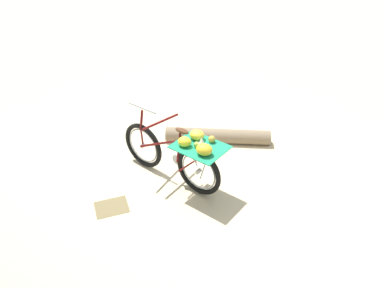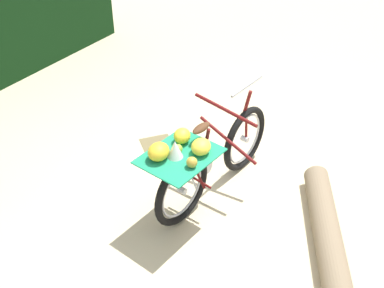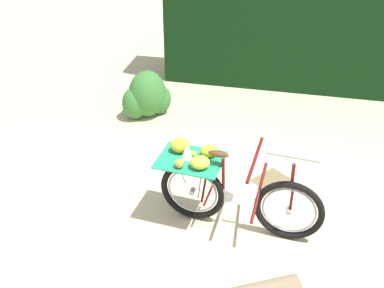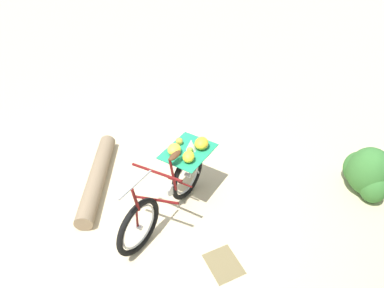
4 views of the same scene
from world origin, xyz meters
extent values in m
plane|color=beige|center=(0.00, 0.00, 0.00)|extent=(60.00, 60.00, 0.00)
cube|color=black|center=(3.62, 2.46, 1.13)|extent=(3.42, 4.04, 2.26)
torus|color=black|center=(0.48, -0.16, 0.36)|extent=(0.45, 0.65, 0.73)
torus|color=#B7B7BC|center=(0.48, -0.16, 0.36)|extent=(0.32, 0.49, 0.57)
cylinder|color=#B7B7BC|center=(0.48, -0.16, 0.36)|extent=(0.10, 0.09, 0.06)
torus|color=black|center=(-0.08, 0.73, 0.36)|extent=(0.45, 0.65, 0.73)
torus|color=#B7B7BC|center=(-0.08, 0.73, 0.36)|extent=(0.32, 0.49, 0.57)
cylinder|color=#B7B7BC|center=(-0.08, 0.73, 0.36)|extent=(0.10, 0.09, 0.06)
cylinder|color=#590F0F|center=(0.30, 0.12, 0.53)|extent=(0.61, 0.41, 0.30)
cylinder|color=#590F0F|center=(0.27, 0.18, 0.92)|extent=(0.62, 0.41, 0.11)
cylinder|color=#590F0F|center=(0.10, 0.44, 0.64)|extent=(0.11, 0.09, 0.49)
cylinder|color=#590F0F|center=(0.02, 0.57, 0.38)|extent=(0.34, 0.22, 0.05)
cylinder|color=#590F0F|center=(0.00, 0.60, 0.59)|extent=(0.28, 0.19, 0.47)
cylinder|color=#590F0F|center=(0.48, -0.16, 0.52)|extent=(0.06, 0.05, 0.30)
cylinder|color=#590F0F|center=(0.47, -0.15, 0.81)|extent=(0.10, 0.08, 0.30)
cylinder|color=gray|center=(0.46, -0.12, 1.02)|extent=(0.30, 0.45, 0.02)
ellipsoid|color=#4C2D19|center=(0.07, 0.49, 0.91)|extent=(0.19, 0.23, 0.06)
cylinder|color=#B7B7BC|center=(0.12, 0.41, 0.40)|extent=(0.10, 0.15, 0.16)
cylinder|color=#B7B7BC|center=(-0.03, 0.65, 0.56)|extent=(0.18, 0.12, 0.39)
cylinder|color=#B7B7BC|center=(-0.15, 0.83, 0.56)|extent=(0.21, 0.14, 0.39)
cube|color=brown|center=(-0.09, 0.75, 0.76)|extent=(0.69, 0.74, 0.02)
cube|color=#1E8C60|center=(-0.09, 0.75, 0.78)|extent=(0.82, 0.86, 0.01)
ellipsoid|color=yellow|center=(0.09, 0.67, 0.85)|extent=(0.23, 0.23, 0.13)
ellipsoid|color=gold|center=(-0.08, 0.93, 0.86)|extent=(0.28, 0.28, 0.15)
ellipsoid|color=yellow|center=(-0.12, 0.56, 0.85)|extent=(0.26, 0.26, 0.14)
sphere|color=#B29333|center=(-0.28, 0.70, 0.83)|extent=(0.10, 0.10, 0.10)
sphere|color=#8CAD38|center=(-0.05, 0.75, 0.82)|extent=(0.08, 0.08, 0.08)
cone|color=white|center=(-0.10, 0.79, 0.86)|extent=(0.19, 0.19, 0.16)
ellipsoid|color=#387533|center=(0.93, 3.05, 0.37)|extent=(0.59, 0.53, 0.74)
ellipsoid|color=#387533|center=(0.73, 3.10, 0.26)|extent=(0.41, 0.37, 0.52)
ellipsoid|color=#387533|center=(1.12, 3.00, 0.24)|extent=(0.37, 0.33, 0.48)
cylinder|color=#4C3823|center=(0.93, 3.05, 0.07)|extent=(0.06, 0.06, 0.15)
cube|color=olive|center=(1.13, 0.63, 0.00)|extent=(0.44, 0.36, 0.01)
camera|label=1|loc=(1.40, 4.59, 3.50)|focal=35.33mm
camera|label=2|loc=(-3.27, 1.73, 3.30)|focal=44.75mm
camera|label=3|loc=(-2.68, -2.42, 3.50)|focal=43.90mm
camera|label=4|loc=(3.01, -0.66, 3.50)|focal=31.18mm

